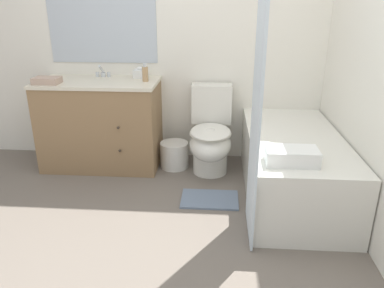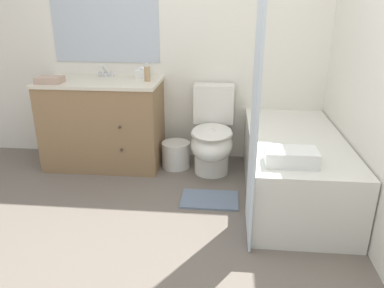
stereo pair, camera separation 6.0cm
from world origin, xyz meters
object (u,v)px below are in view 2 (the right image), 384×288
(hand_towel_folded, at_px, (50,80))
(soap_dispenser, at_px, (147,73))
(vanity_cabinet, at_px, (104,123))
(bathtub, at_px, (293,166))
(tissue_box, at_px, (142,73))
(sink_faucet, at_px, (105,73))
(bath_towel_folded, at_px, (291,157))
(bath_mat, at_px, (210,199))
(toilet, at_px, (212,137))
(wastebasket, at_px, (176,155))

(hand_towel_folded, bearing_deg, soap_dispenser, 11.03)
(vanity_cabinet, height_order, bathtub, vanity_cabinet)
(vanity_cabinet, height_order, tissue_box, tissue_box)
(sink_faucet, height_order, soap_dispenser, soap_dispenser)
(bathtub, height_order, bath_towel_folded, bath_towel_folded)
(hand_towel_folded, distance_m, bath_mat, 1.74)
(sink_faucet, xyz_separation_m, bath_towel_folded, (1.58, -1.19, -0.30))
(soap_dispenser, distance_m, hand_towel_folded, 0.85)
(toilet, relative_size, bath_towel_folded, 2.29)
(toilet, xyz_separation_m, bath_towel_folded, (0.55, -0.94, 0.23))
(vanity_cabinet, height_order, soap_dispenser, soap_dispenser)
(bath_towel_folded, bearing_deg, bath_mat, 144.86)
(vanity_cabinet, bearing_deg, bathtub, -15.73)
(bathtub, bearing_deg, bath_mat, -165.99)
(sink_faucet, bearing_deg, soap_dispenser, -21.31)
(soap_dispenser, bearing_deg, sink_faucet, 158.69)
(toilet, distance_m, bathtub, 0.79)
(toilet, relative_size, wastebasket, 2.86)
(bath_towel_folded, relative_size, bath_mat, 0.73)
(vanity_cabinet, height_order, hand_towel_folded, hand_towel_folded)
(hand_towel_folded, bearing_deg, bathtub, -8.60)
(hand_towel_folded, bearing_deg, wastebasket, 7.39)
(bathtub, xyz_separation_m, tissue_box, (-1.35, 0.65, 0.60))
(bathtub, height_order, bath_mat, bathtub)
(sink_faucet, relative_size, wastebasket, 0.53)
(sink_faucet, bearing_deg, bath_towel_folded, -37.02)
(sink_faucet, relative_size, bath_mat, 0.31)
(bathtub, relative_size, hand_towel_folded, 6.91)
(soap_dispenser, bearing_deg, bathtub, -20.78)
(tissue_box, bearing_deg, soap_dispenser, -64.39)
(vanity_cabinet, height_order, bath_mat, vanity_cabinet)
(bathtub, height_order, soap_dispenser, soap_dispenser)
(wastebasket, height_order, soap_dispenser, soap_dispenser)
(vanity_cabinet, distance_m, wastebasket, 0.75)
(toilet, xyz_separation_m, bath_mat, (0.01, -0.57, -0.33))
(sink_faucet, height_order, bathtub, sink_faucet)
(vanity_cabinet, distance_m, toilet, 1.04)
(hand_towel_folded, height_order, bath_mat, hand_towel_folded)
(wastebasket, distance_m, hand_towel_folded, 1.32)
(bath_mat, bearing_deg, sink_faucet, 142.06)
(toilet, xyz_separation_m, tissue_box, (-0.68, 0.25, 0.53))
(wastebasket, bearing_deg, sink_faucet, 164.37)
(vanity_cabinet, relative_size, soap_dispenser, 6.90)
(soap_dispenser, bearing_deg, wastebasket, -4.97)
(vanity_cabinet, xyz_separation_m, toilet, (1.04, -0.08, -0.08))
(bathtub, distance_m, bath_mat, 0.72)
(bath_mat, bearing_deg, soap_dispenser, 133.31)
(bath_mat, bearing_deg, hand_towel_folded, 161.52)
(sink_faucet, xyz_separation_m, hand_towel_folded, (-0.40, -0.33, -0.01))
(toilet, bearing_deg, bath_mat, -88.65)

